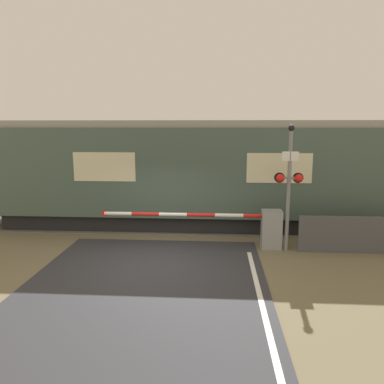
# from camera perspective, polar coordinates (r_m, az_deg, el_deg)

# --- Properties ---
(ground_plane) EXTENTS (80.00, 80.00, 0.00)m
(ground_plane) POSITION_cam_1_polar(r_m,az_deg,el_deg) (10.39, -5.62, -10.74)
(ground_plane) COLOR #6B6047
(track_bed) EXTENTS (36.00, 3.20, 0.13)m
(track_bed) POSITION_cam_1_polar(r_m,az_deg,el_deg) (14.32, -2.89, -4.75)
(track_bed) COLOR #666056
(track_bed) RESTS_ON ground_plane
(train) EXTENTS (20.91, 3.19, 3.86)m
(train) POSITION_cam_1_polar(r_m,az_deg,el_deg) (14.00, 12.07, 2.84)
(train) COLOR black
(train) RESTS_ON ground_plane
(crossing_barrier) EXTENTS (5.54, 0.44, 1.18)m
(crossing_barrier) POSITION_cam_1_polar(r_m,az_deg,el_deg) (11.57, 9.88, -5.22)
(crossing_barrier) COLOR gray
(crossing_barrier) RESTS_ON ground_plane
(signal_post) EXTENTS (0.84, 0.26, 3.71)m
(signal_post) POSITION_cam_1_polar(r_m,az_deg,el_deg) (11.24, 14.57, 1.65)
(signal_post) COLOR gray
(signal_post) RESTS_ON ground_plane
(roadside_fence) EXTENTS (3.91, 0.06, 1.10)m
(roadside_fence) POSITION_cam_1_polar(r_m,az_deg,el_deg) (12.07, 25.08, -5.96)
(roadside_fence) COLOR #4C4C51
(roadside_fence) RESTS_ON ground_plane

